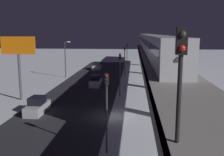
% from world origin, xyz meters
% --- Properties ---
extents(ground_plane, '(240.00, 240.00, 0.00)m').
position_xyz_m(ground_plane, '(0.00, 0.00, 0.00)').
color(ground_plane, silver).
extents(avenue_asphalt, '(11.00, 108.25, 0.01)m').
position_xyz_m(avenue_asphalt, '(5.69, 0.00, 0.00)').
color(avenue_asphalt, '#28282D').
rests_on(avenue_asphalt, ground_plane).
extents(elevated_railway, '(5.00, 108.25, 5.61)m').
position_xyz_m(elevated_railway, '(-5.84, 0.00, 4.85)').
color(elevated_railway, gray).
rests_on(elevated_railway, ground_plane).
extents(subway_train, '(2.94, 74.07, 3.40)m').
position_xyz_m(subway_train, '(-5.94, -28.92, 7.39)').
color(subway_train, '#B7BABF').
rests_on(subway_train, elevated_railway).
extents(rail_signal, '(0.36, 0.41, 4.00)m').
position_xyz_m(rail_signal, '(-4.02, 19.30, 8.33)').
color(rail_signal, black).
rests_on(rail_signal, elevated_railway).
extents(sedan_white, '(1.91, 4.07, 1.97)m').
position_xyz_m(sedan_white, '(4.29, -16.48, 0.78)').
color(sedan_white, silver).
rests_on(sedan_white, ground_plane).
extents(sedan_white_2, '(1.80, 4.18, 1.97)m').
position_xyz_m(sedan_white_2, '(7.09, -37.11, 0.80)').
color(sedan_white_2, silver).
rests_on(sedan_white_2, ground_plane).
extents(sedan_silver, '(1.80, 4.45, 1.97)m').
position_xyz_m(sedan_silver, '(8.89, -0.54, 0.80)').
color(sedan_silver, '#B2B2B7').
rests_on(sedan_silver, ground_plane).
extents(traffic_light_near, '(0.32, 0.44, 6.40)m').
position_xyz_m(traffic_light_near, '(-0.41, 9.00, 4.20)').
color(traffic_light_near, '#2D2D2D').
rests_on(traffic_light_near, ground_plane).
extents(traffic_light_mid, '(0.32, 0.44, 6.40)m').
position_xyz_m(traffic_light_mid, '(-0.41, -9.73, 4.20)').
color(traffic_light_mid, '#2D2D2D').
rests_on(traffic_light_mid, ground_plane).
extents(traffic_light_far, '(0.32, 0.44, 6.40)m').
position_xyz_m(traffic_light_far, '(-0.41, -28.46, 4.20)').
color(traffic_light_far, '#2D2D2D').
rests_on(traffic_light_far, ground_plane).
extents(traffic_light_distant, '(0.32, 0.44, 6.40)m').
position_xyz_m(traffic_light_distant, '(-0.41, -47.20, 4.20)').
color(traffic_light_distant, '#2D2D2D').
rests_on(traffic_light_distant, ground_plane).
extents(commercial_billboard, '(4.80, 0.36, 8.90)m').
position_xyz_m(commercial_billboard, '(13.44, -6.26, 6.83)').
color(commercial_billboard, '#4C4C51').
rests_on(commercial_billboard, ground_plane).
extents(street_lamp_far, '(1.35, 0.44, 7.65)m').
position_xyz_m(street_lamp_far, '(11.76, -25.00, 4.81)').
color(street_lamp_far, '#38383D').
rests_on(street_lamp_far, ground_plane).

